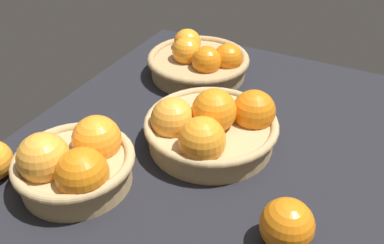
% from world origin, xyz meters
% --- Properties ---
extents(market_tray, '(0.84, 0.72, 0.03)m').
position_xyz_m(market_tray, '(0.00, 0.00, 0.01)').
color(market_tray, black).
rests_on(market_tray, ground).
extents(basket_center, '(0.25, 0.25, 0.12)m').
position_xyz_m(basket_center, '(0.02, 0.00, 0.07)').
color(basket_center, tan).
rests_on(basket_center, market_tray).
extents(basket_near_left, '(0.24, 0.24, 0.10)m').
position_xyz_m(basket_near_left, '(-0.22, -0.14, 0.07)').
color(basket_near_left, tan).
rests_on(basket_near_left, market_tray).
extents(basket_near_right, '(0.20, 0.20, 0.11)m').
position_xyz_m(basket_near_right, '(0.22, -0.15, 0.08)').
color(basket_near_right, tan).
rests_on(basket_near_right, market_tray).
extents(loose_orange_side_gap, '(0.08, 0.08, 0.08)m').
position_xyz_m(loose_orange_side_gap, '(0.18, 0.20, 0.07)').
color(loose_orange_side_gap, orange).
rests_on(loose_orange_side_gap, market_tray).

